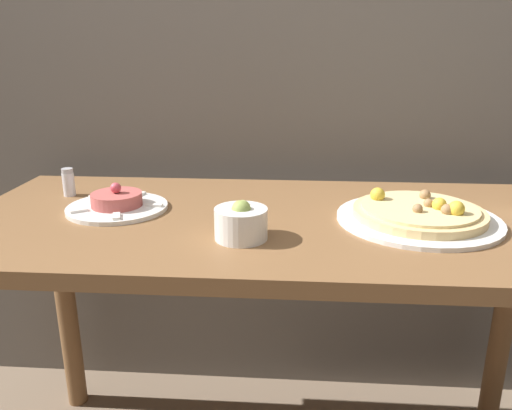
# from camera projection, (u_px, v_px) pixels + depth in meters

# --- Properties ---
(dining_table) EXTENTS (1.44, 0.65, 0.76)m
(dining_table) POSITION_uv_depth(u_px,v_px,m) (276.00, 261.00, 1.17)
(dining_table) COLOR brown
(dining_table) RESTS_ON ground_plane
(pizza_plate) EXTENTS (0.36, 0.36, 0.06)m
(pizza_plate) POSITION_uv_depth(u_px,v_px,m) (419.00, 214.00, 1.10)
(pizza_plate) COLOR white
(pizza_plate) RESTS_ON dining_table
(tartare_plate) EXTENTS (0.24, 0.24, 0.07)m
(tartare_plate) POSITION_uv_depth(u_px,v_px,m) (117.00, 204.00, 1.18)
(tartare_plate) COLOR white
(tartare_plate) RESTS_ON dining_table
(small_bowl) EXTENTS (0.11, 0.11, 0.08)m
(small_bowl) POSITION_uv_depth(u_px,v_px,m) (241.00, 221.00, 0.99)
(small_bowl) COLOR white
(small_bowl) RESTS_ON dining_table
(salt_shaker) EXTENTS (0.03, 0.03, 0.07)m
(salt_shaker) POSITION_uv_depth(u_px,v_px,m) (69.00, 182.00, 1.28)
(salt_shaker) COLOR silver
(salt_shaker) RESTS_ON dining_table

